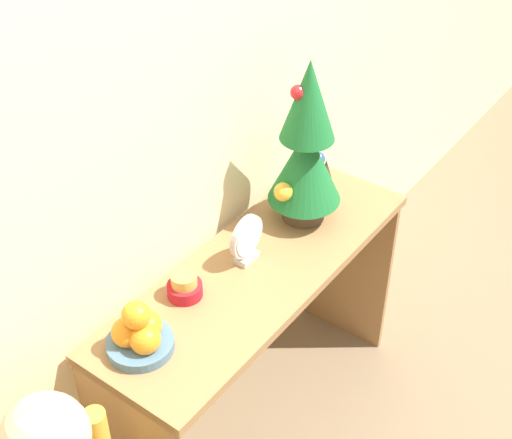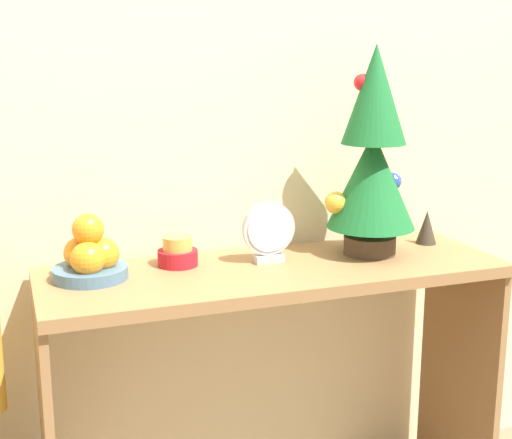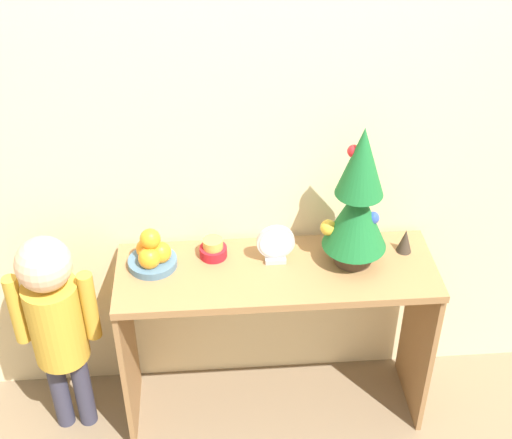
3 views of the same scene
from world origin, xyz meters
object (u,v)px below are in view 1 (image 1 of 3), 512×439
(mini_tree, at_px, (306,147))
(singing_bowl, at_px, (185,287))
(desk_clock, at_px, (246,240))
(figurine, at_px, (326,172))
(fruit_bowl, at_px, (139,334))

(mini_tree, xyz_separation_m, singing_bowl, (-0.51, 0.07, -0.23))
(desk_clock, bearing_deg, mini_tree, -3.10)
(figurine, bearing_deg, singing_bowl, 178.13)
(singing_bowl, relative_size, desk_clock, 0.64)
(fruit_bowl, height_order, figurine, fruit_bowl)
(singing_bowl, bearing_deg, fruit_bowl, -169.87)
(mini_tree, distance_m, singing_bowl, 0.56)
(mini_tree, relative_size, fruit_bowl, 3.08)
(mini_tree, distance_m, fruit_bowl, 0.76)
(singing_bowl, bearing_deg, figurine, -1.87)
(fruit_bowl, height_order, desk_clock, same)
(mini_tree, bearing_deg, figurine, 11.68)
(fruit_bowl, xyz_separation_m, singing_bowl, (0.22, 0.04, -0.02))
(mini_tree, relative_size, desk_clock, 3.48)
(figurine, bearing_deg, desk_clock, -176.89)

